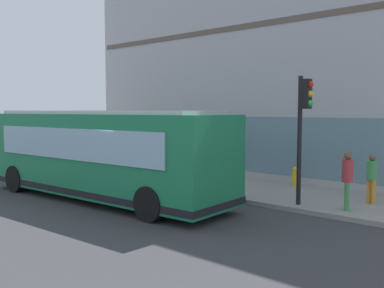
{
  "coord_description": "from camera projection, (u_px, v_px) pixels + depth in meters",
  "views": [
    {
      "loc": [
        -8.93,
        -11.08,
        3.07
      ],
      "look_at": [
        1.95,
        -1.51,
        1.93
      ],
      "focal_mm": 39.95,
      "sensor_mm": 36.0,
      "label": 1
    }
  ],
  "objects": [
    {
      "name": "ground",
      "position": [
        119.0,
        203.0,
        14.22
      ],
      "size": [
        120.0,
        120.0,
        0.0
      ],
      "primitive_type": "plane",
      "color": "#38383A"
    },
    {
      "name": "sidewalk_curb",
      "position": [
        208.0,
        183.0,
        17.69
      ],
      "size": [
        4.11,
        40.0,
        0.15
      ],
      "primitive_type": "cube",
      "color": "gray",
      "rests_on": "ground"
    },
    {
      "name": "building_corner",
      "position": [
        274.0,
        49.0,
        21.1
      ],
      "size": [
        6.3,
        18.87,
        12.19
      ],
      "color": "#A8A8AD",
      "rests_on": "ground"
    },
    {
      "name": "city_bus_nearside",
      "position": [
        101.0,
        155.0,
        14.71
      ],
      "size": [
        3.05,
        10.16,
        3.07
      ],
      "color": "#197247",
      "rests_on": "ground"
    },
    {
      "name": "traffic_light_near_corner",
      "position": [
        304.0,
        116.0,
        13.02
      ],
      "size": [
        0.32,
        0.49,
        3.97
      ],
      "color": "black",
      "rests_on": "sidewalk_curb"
    },
    {
      "name": "fire_hydrant",
      "position": [
        296.0,
        176.0,
        16.58
      ],
      "size": [
        0.35,
        0.35,
        0.74
      ],
      "color": "yellow",
      "rests_on": "sidewalk_curb"
    },
    {
      "name": "pedestrian_walking_along_curb",
      "position": [
        347.0,
        177.0,
        12.44
      ],
      "size": [
        0.32,
        0.32,
        1.73
      ],
      "color": "#3F8C4C",
      "rests_on": "sidewalk_curb"
    },
    {
      "name": "pedestrian_near_hydrant",
      "position": [
        90.0,
        149.0,
        20.55
      ],
      "size": [
        0.32,
        0.32,
        1.81
      ],
      "color": "#3359A5",
      "rests_on": "sidewalk_curb"
    },
    {
      "name": "pedestrian_near_building_entrance",
      "position": [
        372.0,
        176.0,
        13.35
      ],
      "size": [
        0.32,
        0.32,
        1.56
      ],
      "color": "gold",
      "rests_on": "sidewalk_curb"
    }
  ]
}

